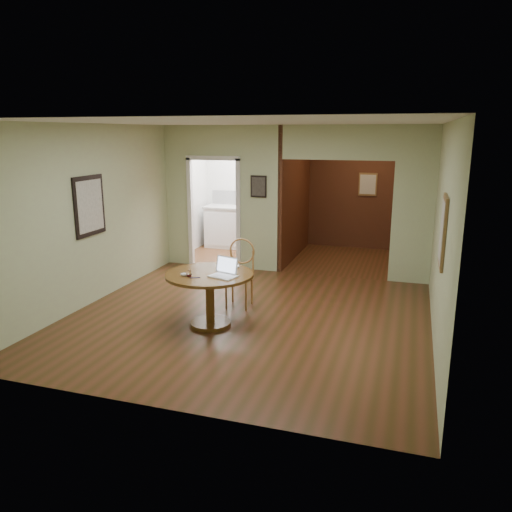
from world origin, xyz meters
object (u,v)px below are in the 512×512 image
(dining_table, at_px, (210,287))
(closed_laptop, at_px, (228,267))
(chair, at_px, (240,269))
(open_laptop, at_px, (225,271))

(dining_table, relative_size, closed_laptop, 3.63)
(dining_table, bearing_deg, closed_laptop, 65.50)
(chair, xyz_separation_m, open_laptop, (0.12, -0.95, 0.23))
(chair, relative_size, open_laptop, 2.61)
(dining_table, height_order, chair, chair)
(dining_table, bearing_deg, open_laptop, -10.92)
(open_laptop, bearing_deg, dining_table, -173.98)
(dining_table, bearing_deg, chair, 82.55)
(open_laptop, distance_m, closed_laptop, 0.37)
(chair, xyz_separation_m, closed_laptop, (0.02, -0.59, 0.18))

